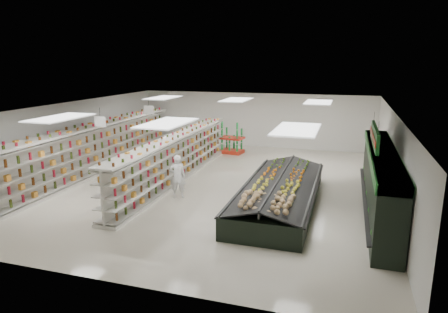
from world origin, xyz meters
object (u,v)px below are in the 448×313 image
(gondola_left, at_px, (97,150))
(shopper_main, at_px, (178,176))
(shopper_background, at_px, (184,141))
(produce_island, at_px, (280,192))
(soda_endcap, at_px, (232,139))
(gondola_center, at_px, (176,160))

(gondola_left, relative_size, shopper_main, 7.75)
(shopper_background, bearing_deg, gondola_left, 164.52)
(produce_island, distance_m, soda_endcap, 8.41)
(produce_island, height_order, soda_endcap, soda_endcap)
(produce_island, xyz_separation_m, soda_endcap, (-3.94, 7.43, 0.31))
(gondola_left, relative_size, shopper_background, 8.65)
(gondola_center, bearing_deg, shopper_main, -65.08)
(produce_island, bearing_deg, shopper_background, 134.76)
(soda_endcap, xyz_separation_m, shopper_main, (0.13, -7.77, 0.04))
(produce_island, xyz_separation_m, shopper_main, (-3.81, -0.35, 0.35))
(gondola_center, relative_size, soda_endcap, 6.82)
(gondola_left, distance_m, produce_island, 9.05)
(gondola_left, relative_size, gondola_center, 1.15)
(gondola_center, height_order, soda_endcap, gondola_center)
(produce_island, bearing_deg, gondola_center, 159.73)
(gondola_left, bearing_deg, shopper_main, -24.26)
(shopper_main, height_order, shopper_background, shopper_main)
(gondola_left, bearing_deg, shopper_background, 62.67)
(produce_island, height_order, shopper_main, shopper_main)
(shopper_main, bearing_deg, gondola_left, -46.12)
(shopper_main, relative_size, shopper_background, 1.12)
(soda_endcap, bearing_deg, gondola_center, -98.79)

